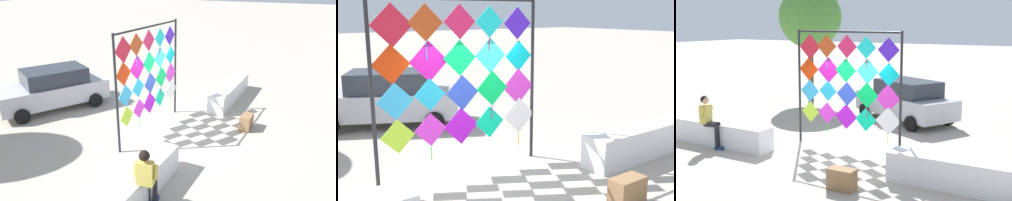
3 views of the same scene
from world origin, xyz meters
TOP-DOWN VIEW (x-y plane):
  - ground at (0.00, 0.00)m, footprint 120.00×120.00m
  - plaza_ledge_right at (3.64, -0.58)m, footprint 3.53×0.62m
  - kite_display_rack at (-0.18, 0.91)m, footprint 3.41×0.21m
  - parked_car at (-0.14, 5.18)m, footprint 4.27×3.30m
  - cardboard_box_large at (1.29, -1.87)m, footprint 0.61×0.33m

SIDE VIEW (x-z plane):
  - ground at x=0.00m, z-range 0.00..0.00m
  - cardboard_box_large at x=1.29m, z-range 0.00..0.48m
  - plaza_ledge_right at x=3.64m, z-range 0.00..0.69m
  - parked_car at x=-0.14m, z-range 0.01..1.54m
  - kite_display_rack at x=-0.18m, z-range 0.30..3.69m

